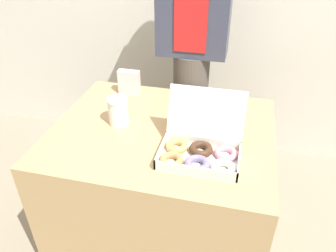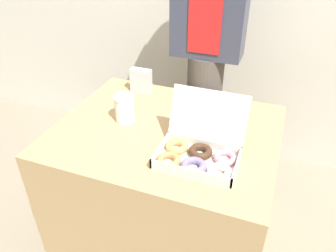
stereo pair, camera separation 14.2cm
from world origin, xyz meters
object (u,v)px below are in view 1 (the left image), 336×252
Objects in this scene: napkin_holder at (129,82)px; person_customer at (192,48)px; coffee_cup at (118,111)px; donut_box at (200,151)px.

napkin_holder is 0.45m from person_customer.
coffee_cup is at bearing -79.88° from napkin_holder.
coffee_cup is 0.08× the size of person_customer.
napkin_holder is at bearing -139.43° from person_customer.
coffee_cup is at bearing 157.64° from donut_box.
person_customer is at bearing 40.57° from napkin_holder.
donut_box is at bearing -22.36° from coffee_cup.
napkin_holder is (-0.06, 0.33, 0.00)m from coffee_cup.
person_customer is (0.32, 0.28, 0.14)m from napkin_holder.
napkin_holder is at bearing 134.38° from donut_box.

